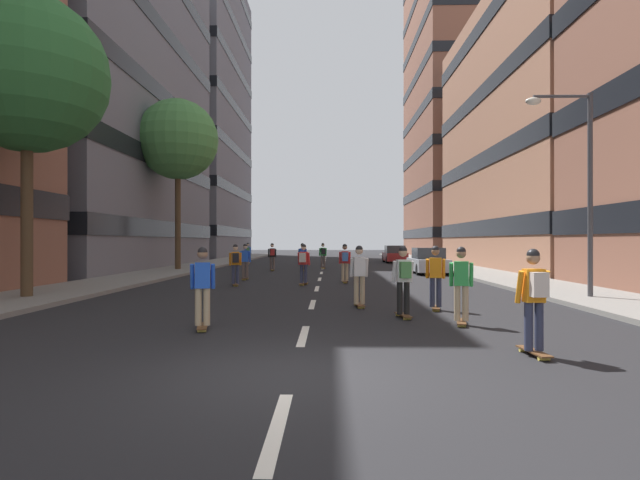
# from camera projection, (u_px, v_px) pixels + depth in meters

# --- Properties ---
(ground_plane) EXTENTS (152.81, 152.81, 0.00)m
(ground_plane) POSITION_uv_depth(u_px,v_px,m) (322.00, 270.00, 32.57)
(ground_plane) COLOR black
(sidewalk_left) EXTENTS (3.50, 70.04, 0.14)m
(sidewalk_left) POSITION_uv_depth(u_px,v_px,m) (195.00, 267.00, 35.94)
(sidewalk_left) COLOR gray
(sidewalk_left) RESTS_ON ground_plane
(sidewalk_right) EXTENTS (3.50, 70.04, 0.14)m
(sidewalk_right) POSITION_uv_depth(u_px,v_px,m) (453.00, 267.00, 35.56)
(sidewalk_right) COLOR gray
(sidewalk_right) RESTS_ON ground_plane
(lane_markings) EXTENTS (0.16, 57.20, 0.01)m
(lane_markings) POSITION_uv_depth(u_px,v_px,m) (322.00, 270.00, 32.60)
(lane_markings) COLOR silver
(lane_markings) RESTS_ON ground_plane
(building_left_mid) EXTENTS (17.52, 24.04, 27.47)m
(building_left_mid) POSITION_uv_depth(u_px,v_px,m) (48.00, 74.00, 35.81)
(building_left_mid) COLOR slate
(building_left_mid) RESTS_ON ground_plane
(building_left_far) EXTENTS (17.52, 22.24, 35.16)m
(building_left_far) POSITION_uv_depth(u_px,v_px,m) (167.00, 113.00, 61.82)
(building_left_far) COLOR slate
(building_left_far) RESTS_ON ground_plane
(building_right_mid) EXTENTS (17.52, 22.92, 18.60)m
(building_right_mid) POSITION_uv_depth(u_px,v_px,m) (604.00, 134.00, 34.97)
(building_right_mid) COLOR #9E6B51
(building_right_mid) RESTS_ON ground_plane
(building_right_far) EXTENTS (17.52, 20.50, 37.81)m
(building_right_far) POSITION_uv_depth(u_px,v_px,m) (488.00, 101.00, 61.00)
(building_right_far) COLOR brown
(building_right_far) RESTS_ON ground_plane
(parked_car_near) EXTENTS (1.82, 4.40, 1.52)m
(parked_car_near) POSITION_uv_depth(u_px,v_px,m) (428.00, 262.00, 29.38)
(parked_car_near) COLOR #B2B7BF
(parked_car_near) RESTS_ON ground_plane
(parked_car_mid) EXTENTS (1.82, 4.40, 1.52)m
(parked_car_mid) POSITION_uv_depth(u_px,v_px,m) (395.00, 255.00, 44.60)
(parked_car_mid) COLOR maroon
(parked_car_mid) RESTS_ON ground_plane
(street_tree_near) EXTENTS (5.10, 5.10, 10.81)m
(street_tree_near) POSITION_uv_depth(u_px,v_px,m) (178.00, 140.00, 32.00)
(street_tree_near) COLOR #4C3823
(street_tree_near) RESTS_ON sidewalk_left
(street_tree_mid) EXTENTS (5.04, 5.04, 9.67)m
(street_tree_mid) POSITION_uv_depth(u_px,v_px,m) (27.00, 74.00, 16.10)
(street_tree_mid) COLOR #4C3823
(street_tree_mid) RESTS_ON sidewalk_left
(streetlamp_right) EXTENTS (2.13, 0.30, 6.50)m
(streetlamp_right) POSITION_uv_depth(u_px,v_px,m) (579.00, 171.00, 16.04)
(streetlamp_right) COLOR #3F3F44
(streetlamp_right) RESTS_ON sidewalk_right
(skater_0) EXTENTS (0.55, 0.92, 1.78)m
(skater_0) POSITION_uv_depth(u_px,v_px,m) (359.00, 273.00, 14.46)
(skater_0) COLOR brown
(skater_0) RESTS_ON ground_plane
(skater_1) EXTENTS (0.54, 0.91, 1.78)m
(skater_1) POSITION_uv_depth(u_px,v_px,m) (345.00, 261.00, 22.92)
(skater_1) COLOR brown
(skater_1) RESTS_ON ground_plane
(skater_2) EXTENTS (0.56, 0.92, 1.78)m
(skater_2) POSITION_uv_depth(u_px,v_px,m) (303.00, 262.00, 21.72)
(skater_2) COLOR brown
(skater_2) RESTS_ON ground_plane
(skater_3) EXTENTS (0.57, 0.92, 1.78)m
(skater_3) POSITION_uv_depth(u_px,v_px,m) (302.00, 256.00, 32.06)
(skater_3) COLOR brown
(skater_3) RESTS_ON ground_plane
(skater_4) EXTENTS (0.53, 0.90, 1.78)m
(skater_4) POSITION_uv_depth(u_px,v_px,m) (245.00, 260.00, 24.65)
(skater_4) COLOR brown
(skater_4) RESTS_ON ground_plane
(skater_5) EXTENTS (0.57, 0.92, 1.78)m
(skater_5) POSITION_uv_depth(u_px,v_px,m) (461.00, 282.00, 11.39)
(skater_5) COLOR brown
(skater_5) RESTS_ON ground_plane
(skater_6) EXTENTS (0.57, 0.92, 1.78)m
(skater_6) POSITION_uv_depth(u_px,v_px,m) (203.00, 284.00, 10.79)
(skater_6) COLOR brown
(skater_6) RESTS_ON ground_plane
(skater_7) EXTENTS (0.56, 0.92, 1.78)m
(skater_7) POSITION_uv_depth(u_px,v_px,m) (272.00, 255.00, 32.30)
(skater_7) COLOR brown
(skater_7) RESTS_ON ground_plane
(skater_8) EXTENTS (0.55, 0.91, 1.78)m
(skater_8) POSITION_uv_depth(u_px,v_px,m) (534.00, 295.00, 8.28)
(skater_8) COLOR brown
(skater_8) RESTS_ON ground_plane
(skater_9) EXTENTS (0.56, 0.92, 1.78)m
(skater_9) POSITION_uv_depth(u_px,v_px,m) (436.00, 274.00, 13.84)
(skater_9) COLOR brown
(skater_9) RESTS_ON ground_plane
(skater_10) EXTENTS (0.56, 0.92, 1.78)m
(skater_10) POSITION_uv_depth(u_px,v_px,m) (403.00, 277.00, 12.41)
(skater_10) COLOR brown
(skater_10) RESTS_ON ground_plane
(skater_11) EXTENTS (0.57, 0.92, 1.78)m
(skater_11) POSITION_uv_depth(u_px,v_px,m) (235.00, 262.00, 21.34)
(skater_11) COLOR brown
(skater_11) RESTS_ON ground_plane
(skater_12) EXTENTS (0.56, 0.92, 1.78)m
(skater_12) POSITION_uv_depth(u_px,v_px,m) (323.00, 254.00, 34.95)
(skater_12) COLOR brown
(skater_12) RESTS_ON ground_plane
(skater_13) EXTENTS (0.55, 0.92, 1.78)m
(skater_13) POSITION_uv_depth(u_px,v_px,m) (248.00, 252.00, 41.26)
(skater_13) COLOR brown
(skater_13) RESTS_ON ground_plane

